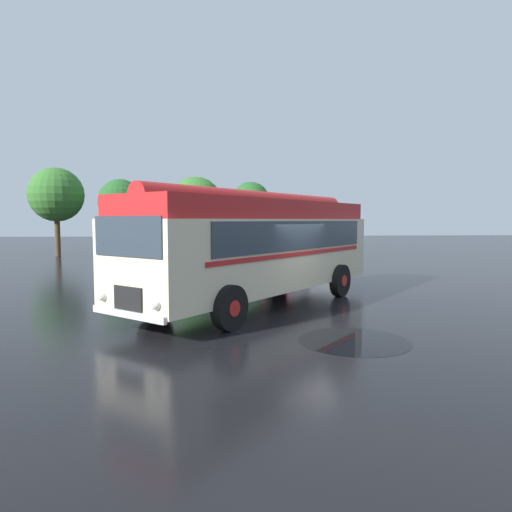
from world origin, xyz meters
name	(u,v)px	position (x,y,z in m)	size (l,w,h in m)	color
ground_plane	(291,307)	(0.00, 0.00, 0.00)	(120.00, 120.00, 0.00)	black
vintage_bus	(260,244)	(-0.87, 0.45, 1.89)	(8.48, 9.20, 3.49)	beige
car_near_left	(230,250)	(-1.33, 13.44, 0.85)	(2.31, 4.36, 1.66)	silver
car_mid_left	(275,250)	(1.30, 13.20, 0.85)	(1.97, 4.20, 1.66)	maroon
car_mid_right	(318,249)	(4.10, 14.15, 0.85)	(2.19, 4.31, 1.66)	silver
tree_far_left	(55,194)	(-13.54, 20.67, 4.47)	(3.87, 3.87, 6.36)	#4C3823
tree_left_of_centre	(120,201)	(-9.09, 21.05, 4.01)	(3.23, 3.23, 5.59)	#4C3823
tree_centre	(198,204)	(-3.41, 20.22, 3.74)	(3.89, 3.89, 5.74)	#4C3823
tree_right_of_centre	(251,201)	(0.57, 20.86, 4.00)	(2.87, 2.87, 5.45)	#4C3823
puddle_patch	(354,341)	(0.72, -3.91, 0.00)	(2.42, 2.42, 0.01)	black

